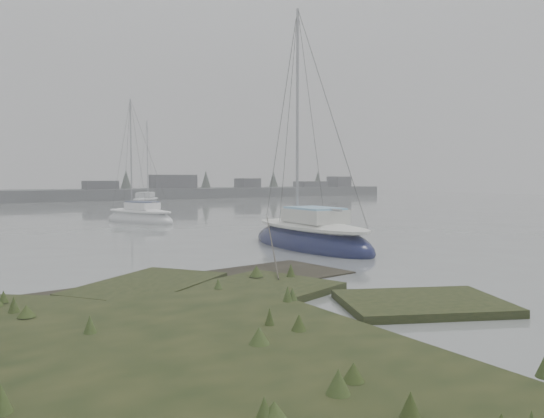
{
  "coord_description": "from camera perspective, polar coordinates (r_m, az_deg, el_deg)",
  "views": [
    {
      "loc": [
        -8.6,
        -8.41,
        2.86
      ],
      "look_at": [
        1.22,
        6.73,
        1.8
      ],
      "focal_mm": 35.0,
      "sensor_mm": 36.0,
      "label": 1
    }
  ],
  "objects": [
    {
      "name": "sailboat_main",
      "position": [
        21.92,
        4.13,
        -3.27
      ],
      "size": [
        2.82,
        7.7,
        10.73
      ],
      "rotation": [
        0.0,
        0.0,
        -0.04
      ],
      "color": "#11153C",
      "rests_on": "ground"
    },
    {
      "name": "sailboat_far_b",
      "position": [
        54.4,
        -13.39,
        0.56
      ],
      "size": [
        5.41,
        6.71,
        9.31
      ],
      "rotation": [
        0.0,
        0.0,
        -0.58
      ],
      "color": "#A1A4AA",
      "rests_on": "ground"
    },
    {
      "name": "ground",
      "position": [
        39.46,
        -20.29,
        -1.0
      ],
      "size": [
        160.0,
        160.0,
        0.0
      ],
      "primitive_type": "plane",
      "color": "slate",
      "rests_on": "ground"
    },
    {
      "name": "sailboat_white",
      "position": [
        35.44,
        -14.04,
        -0.93
      ],
      "size": [
        3.93,
        6.44,
        8.64
      ],
      "rotation": [
        0.0,
        0.0,
        0.34
      ],
      "color": "silver",
      "rests_on": "ground"
    },
    {
      "name": "far_shoreline",
      "position": [
        78.76,
        -6.22,
        1.88
      ],
      "size": [
        60.0,
        8.0,
        4.15
      ],
      "color": "#4C4F51",
      "rests_on": "ground"
    }
  ]
}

